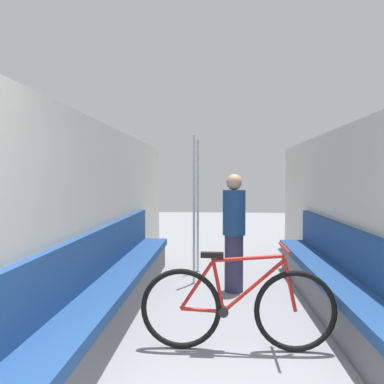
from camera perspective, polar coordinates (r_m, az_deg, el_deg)
name	(u,v)px	position (r m, az deg, el deg)	size (l,w,h in m)	color
wall_left	(92,219)	(4.17, -15.00, -4.05)	(0.10, 8.77, 2.13)	beige
wall_right	(369,221)	(4.24, 25.32, -4.07)	(0.10, 8.77, 2.13)	beige
bench_seat_row_left	(117,286)	(4.32, -11.40, -13.92)	(0.44, 4.60, 0.97)	#5B5B60
bench_seat_row_right	(341,291)	(4.38, 21.70, -13.80)	(0.44, 4.60, 0.97)	#5B5B60
bicycle	(237,307)	(3.45, 6.93, -17.06)	(1.71, 0.46, 0.92)	black
grab_pole_near	(194,212)	(5.31, 0.31, -3.04)	(0.08, 0.08, 2.11)	gray
grab_pole_far	(198,208)	(5.98, 0.89, -2.44)	(0.08, 0.08, 2.11)	gray
passenger_standing	(234,231)	(5.01, 6.42, -5.97)	(0.30, 0.30, 1.56)	#332D4C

